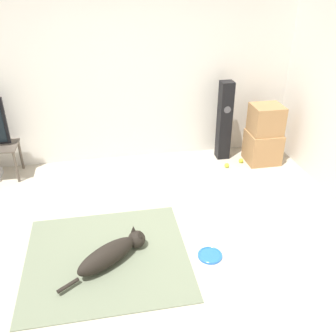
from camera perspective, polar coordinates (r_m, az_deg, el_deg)
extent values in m
plane|color=#BCB29E|center=(3.90, -6.14, -12.21)|extent=(12.00, 12.00, 0.00)
cube|color=silver|center=(5.21, -9.04, 14.29)|extent=(8.00, 0.06, 2.55)
cube|color=slate|center=(3.84, -9.27, -13.23)|extent=(1.58, 1.45, 0.01)
ellipsoid|color=black|center=(3.67, -9.30, -13.09)|extent=(0.64, 0.53, 0.22)
sphere|color=black|center=(3.85, -4.79, -10.75)|extent=(0.18, 0.18, 0.18)
cone|color=black|center=(3.83, -5.29, -9.27)|extent=(0.06, 0.06, 0.08)
cone|color=black|center=(3.77, -4.31, -9.92)|extent=(0.06, 0.06, 0.08)
cylinder|color=black|center=(3.56, -14.98, -16.91)|extent=(0.19, 0.15, 0.04)
cylinder|color=blue|center=(3.82, 6.42, -13.12)|extent=(0.24, 0.24, 0.02)
torus|color=blue|center=(3.82, 6.42, -13.04)|extent=(0.24, 0.24, 0.02)
cube|color=#A87A4C|center=(5.56, 14.21, 3.10)|extent=(0.46, 0.42, 0.45)
cube|color=#A87A4C|center=(5.40, 14.73, 7.18)|extent=(0.42, 0.39, 0.40)
cube|color=black|center=(5.43, 8.59, 7.10)|extent=(0.18, 0.18, 1.14)
cylinder|color=#4C4C51|center=(5.28, 9.06, 8.75)|extent=(0.10, 0.00, 0.10)
cylinder|color=brown|center=(5.25, -22.12, 0.13)|extent=(0.04, 0.04, 0.44)
cylinder|color=brown|center=(5.58, -21.53, 1.93)|extent=(0.04, 0.04, 0.44)
sphere|color=#C6E033|center=(5.52, 11.06, 1.11)|extent=(0.07, 0.07, 0.07)
sphere|color=#C6E033|center=(5.36, 8.94, 0.41)|extent=(0.07, 0.07, 0.07)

